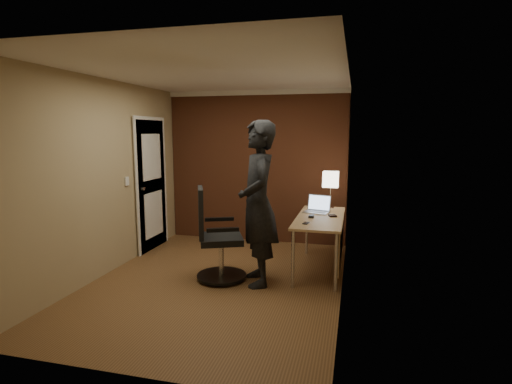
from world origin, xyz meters
TOP-DOWN VIEW (x-y plane):
  - room at (-0.27, 1.54)m, footprint 4.00×4.00m
  - desk at (1.25, 0.71)m, footprint 0.60×1.50m
  - desk_lamp at (1.27, 1.33)m, footprint 0.22×0.22m
  - laptop at (1.12, 1.00)m, footprint 0.38×0.33m
  - mouse at (1.07, 0.62)m, footprint 0.07×0.10m
  - phone at (1.05, 0.27)m, footprint 0.08×0.12m
  - wallet at (1.34, 0.75)m, footprint 0.12×0.13m
  - office_chair at (-0.04, 0.04)m, footprint 0.67×0.73m
  - person at (0.49, 0.07)m, footprint 0.72×0.85m

SIDE VIEW (x-z plane):
  - office_chair at x=-0.04m, z-range -0.07..1.07m
  - desk at x=1.25m, z-range 0.24..0.97m
  - phone at x=1.05m, z-range 0.73..0.74m
  - wallet at x=1.34m, z-range 0.73..0.75m
  - mouse at x=1.07m, z-range 0.73..0.76m
  - laptop at x=1.12m, z-range 0.68..0.91m
  - person at x=0.49m, z-range 0.00..1.97m
  - desk_lamp at x=1.27m, z-range 0.88..1.41m
  - room at x=-0.27m, z-range -0.63..3.37m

